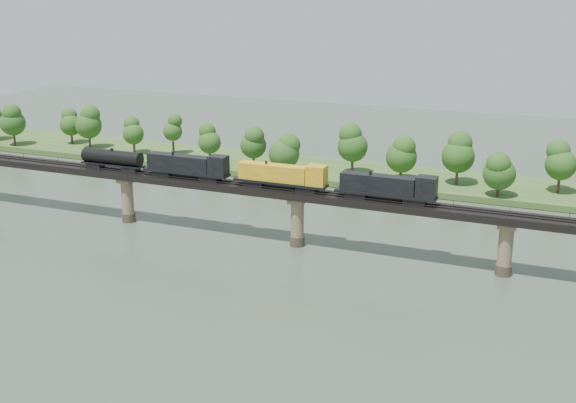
% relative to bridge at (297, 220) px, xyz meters
% --- Properties ---
extents(ground, '(400.00, 400.00, 0.00)m').
position_rel_bridge_xyz_m(ground, '(0.00, -30.00, -5.46)').
color(ground, '#334133').
rests_on(ground, ground).
extents(far_bank, '(300.00, 24.00, 1.60)m').
position_rel_bridge_xyz_m(far_bank, '(0.00, 55.00, -4.66)').
color(far_bank, '#345120').
rests_on(far_bank, ground).
extents(bridge, '(236.00, 30.00, 11.50)m').
position_rel_bridge_xyz_m(bridge, '(0.00, 0.00, 0.00)').
color(bridge, '#473A2D').
rests_on(bridge, ground).
extents(bridge_superstructure, '(220.00, 4.90, 0.75)m').
position_rel_bridge_xyz_m(bridge_superstructure, '(0.00, 0.00, 6.33)').
color(bridge_superstructure, black).
rests_on(bridge_superstructure, bridge).
extents(far_treeline, '(289.06, 17.54, 13.60)m').
position_rel_bridge_xyz_m(far_treeline, '(-8.21, 50.52, 3.37)').
color(far_treeline, '#382619').
rests_on(far_treeline, far_bank).
extents(freight_train, '(78.17, 3.05, 5.38)m').
position_rel_bridge_xyz_m(freight_train, '(-10.57, -0.00, 8.61)').
color(freight_train, black).
rests_on(freight_train, bridge).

